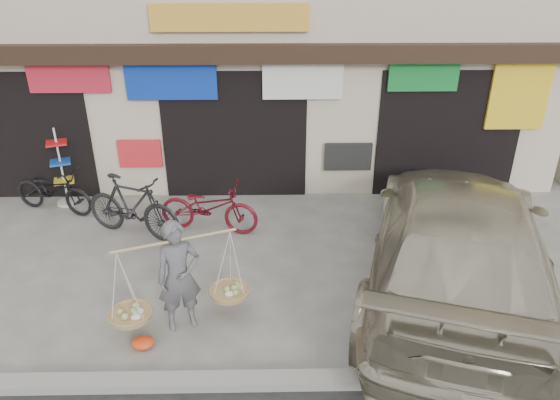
{
  "coord_description": "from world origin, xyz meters",
  "views": [
    {
      "loc": [
        0.76,
        -6.51,
        4.67
      ],
      "look_at": [
        0.9,
        0.9,
        1.1
      ],
      "focal_mm": 32.0,
      "sensor_mm": 36.0,
      "label": 1
    }
  ],
  "objects_px": {
    "bike_1": "(132,207)",
    "display_rack": "(63,174)",
    "bike_0": "(53,190)",
    "bike_2": "(209,207)",
    "street_vendor": "(179,280)",
    "suv": "(458,240)"
  },
  "relations": [
    {
      "from": "bike_0",
      "to": "suv",
      "type": "distance_m",
      "value": 7.77
    },
    {
      "from": "street_vendor",
      "to": "bike_2",
      "type": "height_order",
      "value": "street_vendor"
    },
    {
      "from": "display_rack",
      "to": "bike_2",
      "type": "bearing_deg",
      "value": -21.76
    },
    {
      "from": "bike_0",
      "to": "suv",
      "type": "bearing_deg",
      "value": -91.93
    },
    {
      "from": "bike_0",
      "to": "bike_1",
      "type": "xyz_separation_m",
      "value": [
        1.87,
        -1.04,
        0.12
      ]
    },
    {
      "from": "suv",
      "to": "bike_0",
      "type": "bearing_deg",
      "value": -3.55
    },
    {
      "from": "street_vendor",
      "to": "bike_0",
      "type": "relative_size",
      "value": 1.02
    },
    {
      "from": "street_vendor",
      "to": "bike_2",
      "type": "xyz_separation_m",
      "value": [
        0.08,
        2.74,
        -0.26
      ]
    },
    {
      "from": "bike_0",
      "to": "bike_2",
      "type": "relative_size",
      "value": 0.96
    },
    {
      "from": "bike_0",
      "to": "bike_2",
      "type": "xyz_separation_m",
      "value": [
        3.24,
        -0.87,
        0.02
      ]
    },
    {
      "from": "bike_0",
      "to": "display_rack",
      "type": "distance_m",
      "value": 0.44
    },
    {
      "from": "bike_0",
      "to": "display_rack",
      "type": "bearing_deg",
      "value": 7.22
    },
    {
      "from": "bike_0",
      "to": "suv",
      "type": "relative_size",
      "value": 0.27
    },
    {
      "from": "street_vendor",
      "to": "display_rack",
      "type": "distance_m",
      "value": 5.05
    },
    {
      "from": "street_vendor",
      "to": "bike_1",
      "type": "xyz_separation_m",
      "value": [
        -1.29,
        2.58,
        -0.15
      ]
    },
    {
      "from": "street_vendor",
      "to": "display_rack",
      "type": "height_order",
      "value": "display_rack"
    },
    {
      "from": "suv",
      "to": "display_rack",
      "type": "xyz_separation_m",
      "value": [
        -7.12,
        3.24,
        -0.23
      ]
    },
    {
      "from": "bike_2",
      "to": "display_rack",
      "type": "xyz_separation_m",
      "value": [
        -3.16,
        1.26,
        0.17
      ]
    },
    {
      "from": "bike_2",
      "to": "display_rack",
      "type": "distance_m",
      "value": 3.41
    },
    {
      "from": "bike_1",
      "to": "display_rack",
      "type": "bearing_deg",
      "value": 74.64
    },
    {
      "from": "street_vendor",
      "to": "suv",
      "type": "xyz_separation_m",
      "value": [
        4.05,
        0.76,
        0.14
      ]
    },
    {
      "from": "street_vendor",
      "to": "bike_0",
      "type": "xyz_separation_m",
      "value": [
        -3.16,
        3.62,
        -0.28
      ]
    }
  ]
}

